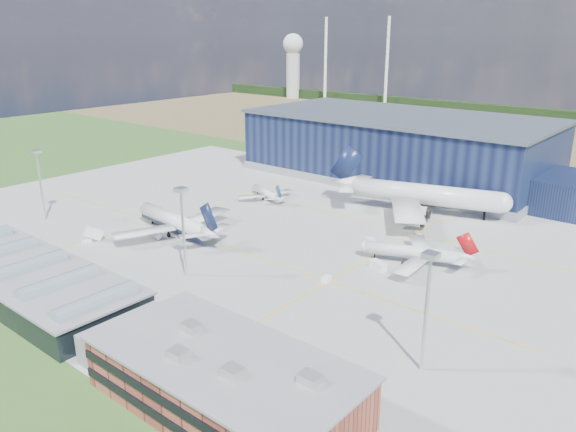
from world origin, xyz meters
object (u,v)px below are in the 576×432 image
object	(u,v)px
airliner_widebody	(425,184)
gse_cart_a	(326,279)
ops_building	(225,381)
gse_van_b	(371,243)
gse_van_a	(378,266)
gse_tug_b	(222,329)
light_mast_center	(183,218)
light_mast_east	(428,293)
airstair	(94,236)
car_a	(227,348)
airliner_navy	(173,213)
airliner_regional	(266,189)
airliner_red	(412,246)
gse_tug_a	(178,224)
hangar	(404,150)
light_mast_west	(39,174)
car_b	(334,399)

from	to	relation	value
airliner_widebody	gse_cart_a	size ratio (longest dim) A/B	22.47
ops_building	gse_van_b	xyz separation A→B (m)	(-19.65, 76.89, -3.69)
gse_van_a	gse_van_b	xyz separation A→B (m)	(-10.02, 12.66, 0.02)
gse_tug_b	gse_van_a	xyz separation A→B (m)	(8.31, 47.88, 0.47)
light_mast_center	light_mast_east	distance (m)	65.00
light_mast_east	airstair	size ratio (longest dim) A/B	4.62
airliner_widebody	car_a	xyz separation A→B (m)	(10.68, -103.00, -9.62)
airliner_navy	gse_van_a	size ratio (longest dim) A/B	8.32
airliner_navy	airliner_regional	distance (m)	45.73
airliner_red	airliner_regional	size ratio (longest dim) A/B	1.37
light_mast_center	airliner_regional	xyz separation A→B (m)	(-29.67, 63.50, -11.71)
airliner_regional	car_a	size ratio (longest dim) A/B	6.15
airliner_widebody	gse_van_b	bearing A→B (deg)	-101.59
airliner_regional	gse_tug_a	size ratio (longest dim) A/B	6.20
hangar	airliner_navy	xyz separation A→B (m)	(-19.09, -106.80, -4.88)
light_mast_west	gse_cart_a	xyz separation A→B (m)	(99.32, 19.82, -14.83)
gse_tug_b	airstair	xyz separation A→B (m)	(-66.78, 12.67, 0.98)
hangar	gse_tug_a	distance (m)	105.00
light_mast_center	light_mast_east	world-z (taller)	same
light_mast_center	airliner_red	size ratio (longest dim) A/B	0.74
airliner_widebody	light_mast_west	bearing A→B (deg)	-153.40
light_mast_east	airliner_widebody	bearing A→B (deg)	116.61
airliner_regional	car_b	world-z (taller)	airliner_regional
gse_cart_a	car_b	world-z (taller)	car_b
light_mast_west	car_b	world-z (taller)	light_mast_west
airliner_regional	gse_van_a	bearing A→B (deg)	177.48
hangar	car_b	size ratio (longest dim) A/B	35.24
airliner_regional	light_mast_west	bearing A→B (deg)	79.29
airliner_navy	airliner_red	size ratio (longest dim) A/B	1.32
airliner_widebody	gse_cart_a	bearing A→B (deg)	-99.96
gse_tug_b	gse_cart_a	size ratio (longest dim) A/B	1.01
light_mast_west	gse_tug_a	distance (m)	47.88
gse_tug_a	gse_van_b	distance (m)	60.90
light_mast_west	gse_van_a	world-z (taller)	light_mast_west
car_a	gse_van_b	bearing A→B (deg)	2.50
light_mast_east	airliner_widebody	distance (m)	95.21
hangar	gse_tug_a	xyz separation A→B (m)	(-23.49, -101.76, -10.85)
gse_cart_a	car_b	size ratio (longest dim) A/B	0.68
airliner_widebody	gse_van_b	world-z (taller)	airliner_widebody
airliner_red	gse_van_b	distance (m)	15.75
airliner_widebody	gse_van_a	world-z (taller)	airliner_widebody
gse_tug_a	airstair	world-z (taller)	airstair
light_mast_west	gse_tug_a	bearing A→B (deg)	30.37
airliner_red	gse_van_a	world-z (taller)	airliner_red
airliner_widebody	gse_van_a	bearing A→B (deg)	-91.68
light_mast_west	car_b	bearing A→B (deg)	-7.99
airliner_widebody	gse_tug_a	world-z (taller)	airliner_widebody
light_mast_center	light_mast_east	bearing A→B (deg)	0.00
light_mast_center	airliner_widebody	world-z (taller)	light_mast_center
light_mast_west	car_b	size ratio (longest dim) A/B	5.59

